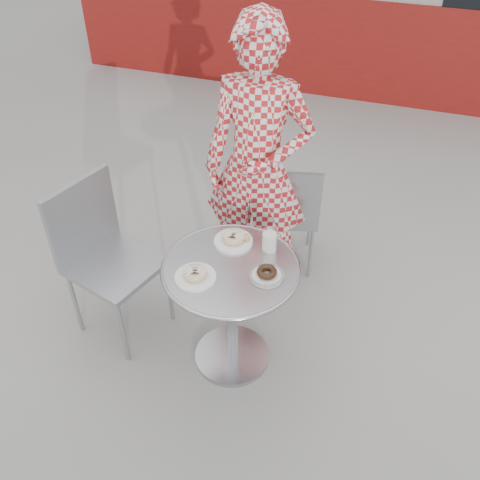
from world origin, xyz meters
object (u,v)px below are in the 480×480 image
(plate_near, at_px, (195,275))
(plate_checker, at_px, (267,274))
(bistro_table, at_px, (231,291))
(plate_far, at_px, (234,239))
(milk_cup, at_px, (269,241))
(seated_person, at_px, (258,168))
(chair_left, at_px, (120,289))
(chair_far, at_px, (286,231))

(plate_near, relative_size, plate_checker, 1.16)
(bistro_table, distance_m, plate_far, 0.27)
(plate_far, distance_m, plate_checker, 0.30)
(plate_far, relative_size, milk_cup, 1.63)
(seated_person, distance_m, plate_far, 0.50)
(chair_left, bearing_deg, plate_far, -60.95)
(chair_far, bearing_deg, seated_person, 47.21)
(plate_near, xyz_separation_m, milk_cup, (0.28, 0.31, 0.04))
(bistro_table, relative_size, plate_near, 3.53)
(chair_far, xyz_separation_m, plate_far, (-0.11, -0.72, 0.47))
(seated_person, relative_size, plate_near, 8.61)
(chair_left, xyz_separation_m, seated_person, (0.63, 0.62, 0.57))
(chair_left, bearing_deg, bistro_table, -76.56)
(chair_far, height_order, seated_person, seated_person)
(seated_person, distance_m, milk_cup, 0.54)
(chair_far, bearing_deg, plate_checker, 84.11)
(chair_far, distance_m, seated_person, 0.66)
(chair_far, distance_m, chair_left, 1.15)
(plate_near, distance_m, plate_checker, 0.34)
(bistro_table, relative_size, plate_far, 3.50)
(chair_far, height_order, milk_cup, milk_cup)
(chair_left, bearing_deg, chair_far, -24.68)
(plate_checker, bearing_deg, plate_far, 140.45)
(chair_left, distance_m, milk_cup, 0.97)
(chair_far, bearing_deg, plate_near, 65.66)
(chair_left, height_order, plate_checker, chair_left)
(bistro_table, height_order, plate_near, plate_near)
(milk_cup, bearing_deg, seated_person, 113.62)
(seated_person, height_order, plate_near, seated_person)
(chair_far, distance_m, plate_near, 1.15)
(bistro_table, distance_m, milk_cup, 0.32)
(chair_far, relative_size, plate_near, 4.11)
(bistro_table, distance_m, chair_left, 0.74)
(bistro_table, height_order, milk_cup, milk_cup)
(milk_cup, bearing_deg, plate_near, -131.67)
(bistro_table, bearing_deg, plate_near, -136.35)
(chair_far, relative_size, plate_checker, 4.78)
(chair_left, distance_m, plate_far, 0.79)
(chair_left, xyz_separation_m, plate_checker, (0.88, -0.05, 0.42))
(chair_left, distance_m, seated_person, 1.05)
(bistro_table, xyz_separation_m, milk_cup, (0.14, 0.18, 0.23))
(bistro_table, xyz_separation_m, plate_far, (-0.05, 0.18, 0.19))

